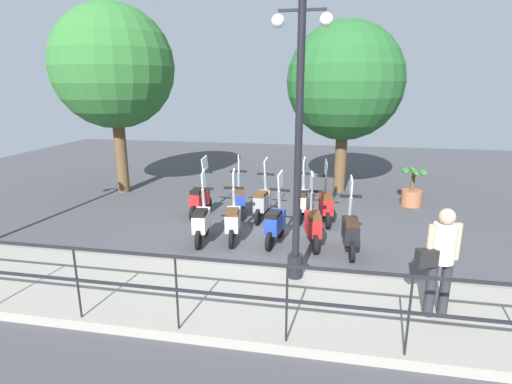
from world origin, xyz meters
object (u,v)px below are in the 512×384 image
Objects in this scene: scooter_near_0 at (350,231)px; scooter_near_3 at (233,220)px; tree_large at (113,68)px; scooter_far_0 at (326,204)px; scooter_near_1 at (313,225)px; tree_distant at (345,82)px; scooter_far_3 at (239,198)px; scooter_near_2 at (275,222)px; lamp_post_near at (298,159)px; scooter_near_4 at (202,221)px; scooter_far_2 at (262,201)px; scooter_far_1 at (302,201)px; pedestrian_with_bag at (441,255)px; potted_palm at (412,190)px; scooter_far_4 at (200,198)px.

scooter_near_0 and scooter_near_3 have the same top height.
scooter_far_0 is at bearing -105.90° from tree_large.
tree_distant is at bearing -18.66° from scooter_near_1.
scooter_near_1 and scooter_far_3 have the same top height.
scooter_far_3 is (1.68, 1.19, 0.00)m from scooter_near_2.
lamp_post_near is 2.98× the size of scooter_near_4.
scooter_near_3 is (-0.01, 0.93, 0.00)m from scooter_near_2.
scooter_far_2 is (-0.05, 1.58, 0.00)m from scooter_far_0.
lamp_post_near is at bearing 164.50° from scooter_far_0.
scooter_far_1 is at bearing 2.56° from lamp_post_near.
scooter_far_0 is (-1.82, -6.40, -3.33)m from tree_large.
pedestrian_with_bag reaches higher than scooter_near_2.
scooter_near_1 is 1.72m from scooter_near_3.
scooter_far_1 is 1.00× the size of scooter_far_3.
tree_large is 9.39m from potted_palm.
scooter_far_2 is at bearing -111.22° from tree_large.
scooter_near_3 is at bearing 143.88° from scooter_far_1.
scooter_far_0 and scooter_far_3 have the same top height.
scooter_far_0 is (1.53, -0.25, 0.00)m from scooter_near_1.
scooter_far_3 is (1.88, -0.40, 0.00)m from scooter_near_4.
scooter_far_1 is (1.72, -0.43, 0.00)m from scooter_near_2.
tree_distant is at bearing -55.57° from scooter_far_3.
tree_distant is (6.46, -0.81, 1.21)m from lamp_post_near.
scooter_near_4 is at bearing 54.37° from lamp_post_near.
pedestrian_with_bag is at bearing -133.82° from scooter_near_3.
scooter_near_0 is at bearing -117.40° from tree_large.
lamp_post_near is at bearing -152.59° from scooter_near_2.
scooter_far_2 is at bearing -23.03° from scooter_near_3.
scooter_far_1 is 1.62m from scooter_far_3.
scooter_far_3 is (4.24, 3.84, -0.60)m from pedestrian_with_bag.
scooter_near_4 and scooter_far_2 have the same top height.
scooter_far_3 is at bearing 79.04° from scooter_far_2.
scooter_near_2 and scooter_far_2 have the same top height.
scooter_near_2 and scooter_near_4 have the same top height.
lamp_post_near is 2.98× the size of scooter_far_3.
scooter_near_3 and scooter_far_0 have the same top height.
potted_palm is at bearing -89.20° from tree_large.
pedestrian_with_bag is 1.03× the size of scooter_near_2.
scooter_far_3 is at bearing 22.94° from pedestrian_with_bag.
lamp_post_near is 2.98× the size of scooter_far_4.
lamp_post_near is 2.98× the size of scooter_near_0.
potted_palm is at bearing -83.53° from scooter_far_3.
tree_large reaches higher than scooter_near_0.
scooter_far_4 is (1.46, 2.96, 0.00)m from scooter_near_1.
lamp_post_near is 2.98× the size of scooter_near_3.
scooter_near_0 is 1.00× the size of scooter_near_4.
scooter_far_0 reaches higher than potted_palm.
lamp_post_near is at bearing -167.69° from scooter_far_3.
scooter_near_0 is at bearing -178.21° from tree_distant.
scooter_near_0 is 2.71m from scooter_far_2.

